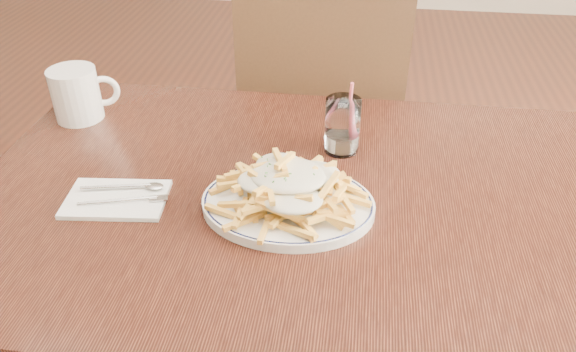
# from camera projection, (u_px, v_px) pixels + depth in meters

# --- Properties ---
(table) EXTENTS (1.20, 0.80, 0.75)m
(table) POSITION_uv_depth(u_px,v_px,m) (294.00, 226.00, 1.07)
(table) COLOR black
(table) RESTS_ON ground
(chair_far) EXTENTS (0.51, 0.51, 0.96)m
(chair_far) POSITION_uv_depth(u_px,v_px,m) (316.00, 122.00, 1.66)
(chair_far) COLOR black
(chair_far) RESTS_ON ground
(fries_plate) EXTENTS (0.36, 0.33, 0.02)m
(fries_plate) POSITION_uv_depth(u_px,v_px,m) (288.00, 204.00, 0.98)
(fries_plate) COLOR white
(fries_plate) RESTS_ON table
(loaded_fries) EXTENTS (0.25, 0.20, 0.07)m
(loaded_fries) POSITION_uv_depth(u_px,v_px,m) (288.00, 181.00, 0.95)
(loaded_fries) COLOR #ECB548
(loaded_fries) RESTS_ON fries_plate
(napkin) EXTENTS (0.19, 0.13, 0.01)m
(napkin) POSITION_uv_depth(u_px,v_px,m) (116.00, 199.00, 1.00)
(napkin) COLOR white
(napkin) RESTS_ON table
(cutlery) EXTENTS (0.17, 0.10, 0.01)m
(cutlery) POSITION_uv_depth(u_px,v_px,m) (117.00, 194.00, 1.00)
(cutlery) COLOR silver
(cutlery) RESTS_ON napkin
(water_glass) EXTENTS (0.07, 0.07, 0.15)m
(water_glass) POSITION_uv_depth(u_px,v_px,m) (342.00, 129.00, 1.12)
(water_glass) COLOR white
(water_glass) RESTS_ON table
(coffee_mug) EXTENTS (0.14, 0.10, 0.11)m
(coffee_mug) POSITION_uv_depth(u_px,v_px,m) (77.00, 94.00, 1.23)
(coffee_mug) COLOR white
(coffee_mug) RESTS_ON table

